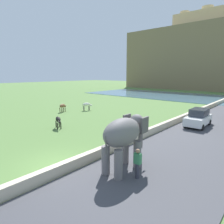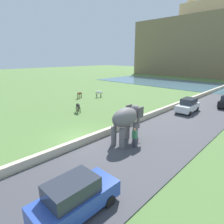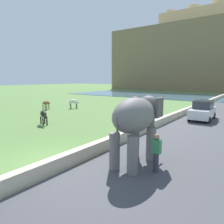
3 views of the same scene
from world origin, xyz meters
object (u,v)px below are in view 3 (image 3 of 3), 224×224
Objects in this scene: cow_white at (74,102)px; cow_brown at (46,103)px; cow_black at (44,115)px; car_white at (203,110)px; elephant at (137,119)px; person_beside_elephant at (156,153)px.

cow_brown is at bearing -119.64° from cow_white.
cow_brown and cow_white have the same top height.
cow_black is (6.77, -5.25, 0.00)m from cow_brown.
cow_white is 0.98× the size of cow_black.
car_white is at bearing 5.76° from cow_white.
car_white reaches higher than cow_black.
cow_brown is 8.57m from cow_black.
cow_black is at bearing -37.81° from cow_brown.
car_white reaches higher than cow_white.
elephant is at bearing -24.69° from cow_brown.
cow_brown is at bearing -165.04° from car_white.
elephant is at bearing -35.27° from cow_white.
elephant reaches higher than cow_white.
car_white is 15.21m from cow_white.
car_white is (-1.12, 12.61, 0.03)m from person_beside_elephant.
car_white is 17.42m from cow_brown.
elephant is 2.46× the size of cow_brown.
cow_brown is 1.01× the size of cow_black.
car_white is at bearing 44.10° from cow_black.
cow_black is (-11.18, 2.87, -0.04)m from person_beside_elephant.
cow_black is at bearing -58.29° from cow_white.
elephant reaches higher than cow_brown.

